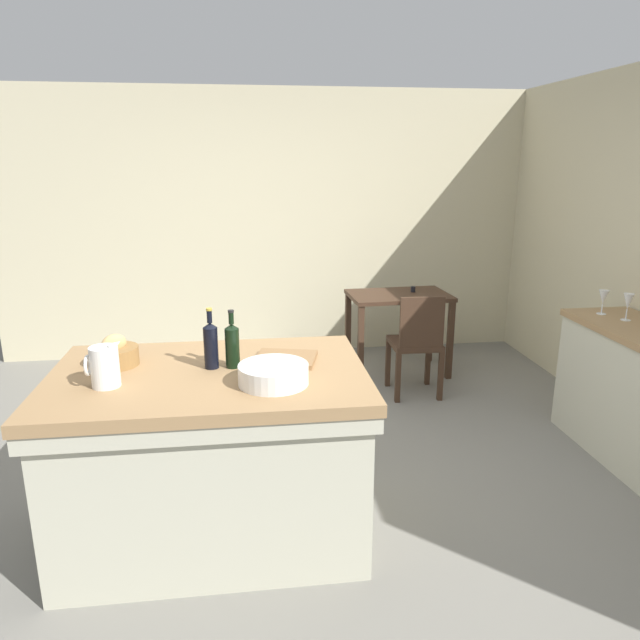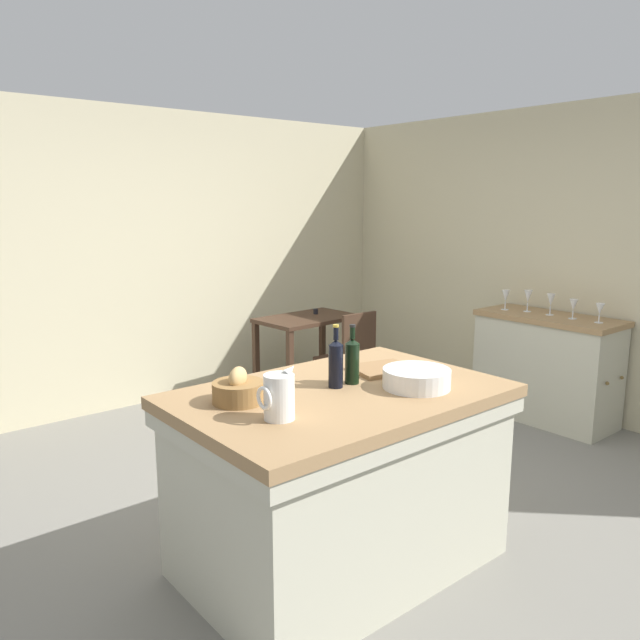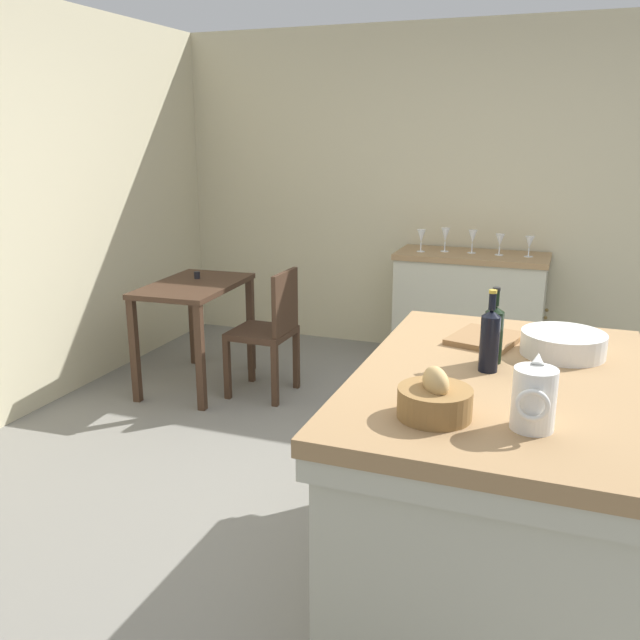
{
  "view_description": "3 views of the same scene",
  "coord_description": "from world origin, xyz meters",
  "views": [
    {
      "loc": [
        -0.27,
        -3.25,
        1.93
      ],
      "look_at": [
        0.21,
        0.36,
        0.93
      ],
      "focal_mm": 32.67,
      "sensor_mm": 36.0,
      "label": 1
    },
    {
      "loc": [
        -2.35,
        -2.61,
        1.81
      ],
      "look_at": [
        0.19,
        0.46,
        1.04
      ],
      "focal_mm": 34.55,
      "sensor_mm": 36.0,
      "label": 2
    },
    {
      "loc": [
        -2.9,
        -0.67,
        1.78
      ],
      "look_at": [
        -0.03,
        0.39,
        0.92
      ],
      "focal_mm": 37.79,
      "sensor_mm": 36.0,
      "label": 3
    }
  ],
  "objects": [
    {
      "name": "ground_plane",
      "position": [
        0.0,
        0.0,
        0.0
      ],
      "size": [
        6.76,
        6.76,
        0.0
      ],
      "primitive_type": "plane",
      "color": "slate"
    },
    {
      "name": "writing_desk",
      "position": [
        1.12,
        1.77,
        0.63
      ],
      "size": [
        0.93,
        0.61,
        0.81
      ],
      "color": "#3D281C",
      "rests_on": "ground"
    },
    {
      "name": "side_cabinet",
      "position": [
        2.26,
        0.01,
        0.45
      ],
      "size": [
        0.52,
        1.15,
        0.89
      ],
      "color": "#99754C",
      "rests_on": "ground"
    },
    {
      "name": "wall_right",
      "position": [
        2.6,
        0.0,
        1.3
      ],
      "size": [
        0.12,
        5.2,
        2.6
      ],
      "primitive_type": "cube",
      "color": "beige",
      "rests_on": "ground"
    },
    {
      "name": "island_table",
      "position": [
        -0.46,
        -0.49,
        0.49
      ],
      "size": [
        1.56,
        1.04,
        0.92
      ],
      "color": "#99754C",
      "rests_on": "ground"
    },
    {
      "name": "pitcher",
      "position": [
        -0.92,
        -0.62,
        1.02
      ],
      "size": [
        0.17,
        0.13,
        0.23
      ],
      "color": "white",
      "rests_on": "island_table"
    },
    {
      "name": "wine_glass_right",
      "position": [
        2.27,
        0.22,
        1.01
      ],
      "size": [
        0.07,
        0.07,
        0.18
      ],
      "color": "white",
      "rests_on": "side_cabinet"
    },
    {
      "name": "wine_glass_middle",
      "position": [
        2.27,
        0.02,
        1.01
      ],
      "size": [
        0.07,
        0.07,
        0.18
      ],
      "color": "white",
      "rests_on": "side_cabinet"
    },
    {
      "name": "wine_glass_left",
      "position": [
        2.26,
        -0.19,
        1.0
      ],
      "size": [
        0.07,
        0.07,
        0.16
      ],
      "color": "white",
      "rests_on": "side_cabinet"
    },
    {
      "name": "wine_bottle_amber",
      "position": [
        -0.45,
        -0.43,
        1.04
      ],
      "size": [
        0.07,
        0.07,
        0.31
      ],
      "color": "black",
      "rests_on": "island_table"
    },
    {
      "name": "cutting_board",
      "position": [
        -0.07,
        -0.38,
        0.93
      ],
      "size": [
        0.36,
        0.32,
        0.02
      ],
      "primitive_type": "cube",
      "rotation": [
        0.0,
        0.0,
        -0.25
      ],
      "color": "olive",
      "rests_on": "island_table"
    },
    {
      "name": "wine_glass_far_left",
      "position": [
        2.26,
        -0.4,
        0.99
      ],
      "size": [
        0.07,
        0.07,
        0.15
      ],
      "color": "white",
      "rests_on": "side_cabinet"
    },
    {
      "name": "wooden_chair",
      "position": [
        1.13,
        1.2,
        0.48
      ],
      "size": [
        0.41,
        0.41,
        0.89
      ],
      "color": "#3D281C",
      "rests_on": "ground"
    },
    {
      "name": "wash_bowl",
      "position": [
        -0.15,
        -0.69,
        0.96
      ],
      "size": [
        0.33,
        0.33,
        0.09
      ],
      "primitive_type": "cylinder",
      "color": "white",
      "rests_on": "island_table"
    },
    {
      "name": "wine_glass_far_right",
      "position": [
        2.2,
        0.4,
        1.0
      ],
      "size": [
        0.07,
        0.07,
        0.17
      ],
      "color": "white",
      "rests_on": "side_cabinet"
    },
    {
      "name": "bread_basket",
      "position": [
        -0.94,
        -0.33,
        0.97
      ],
      "size": [
        0.23,
        0.23,
        0.17
      ],
      "color": "olive",
      "rests_on": "island_table"
    },
    {
      "name": "wine_bottle_dark",
      "position": [
        -0.34,
        -0.43,
        1.04
      ],
      "size": [
        0.07,
        0.07,
        0.3
      ],
      "color": "black",
      "rests_on": "island_table"
    }
  ]
}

